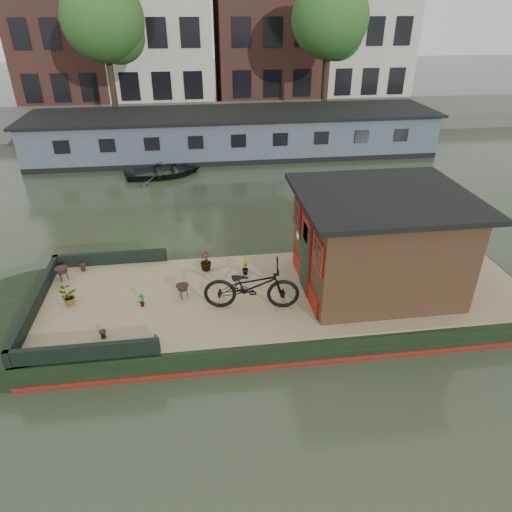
{
  "coord_description": "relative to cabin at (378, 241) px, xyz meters",
  "views": [
    {
      "loc": [
        -2.02,
        -9.27,
        6.89
      ],
      "look_at": [
        -0.71,
        0.5,
        1.39
      ],
      "focal_mm": 32.0,
      "sensor_mm": 36.0,
      "label": 1
    }
  ],
  "objects": [
    {
      "name": "potted_plant_a",
      "position": [
        -5.69,
        -0.23,
        -1.05
      ],
      "size": [
        0.2,
        0.22,
        0.35
      ],
      "primitive_type": "imported",
      "rotation": [
        0.0,
        0.0,
        1.04
      ],
      "color": "brown",
      "rests_on": "houseboat_deck"
    },
    {
      "name": "potted_plant_c",
      "position": [
        -7.4,
        0.07,
        -1.01
      ],
      "size": [
        0.41,
        0.36,
        0.45
      ],
      "primitive_type": "imported",
      "rotation": [
        0.0,
        0.0,
        3.12
      ],
      "color": "#B16833",
      "rests_on": "houseboat_deck"
    },
    {
      "name": "bollard_port",
      "position": [
        -7.38,
        1.63,
        -1.13
      ],
      "size": [
        0.18,
        0.18,
        0.2
      ],
      "primitive_type": "cylinder",
      "color": "black",
      "rests_on": "houseboat_deck"
    },
    {
      "name": "tree_left",
      "position": [
        -8.54,
        19.07,
        4.02
      ],
      "size": [
        4.4,
        4.4,
        7.4
      ],
      "color": "#332316",
      "rests_on": "quay"
    },
    {
      "name": "potted_plant_b",
      "position": [
        -3.13,
        0.9,
        -1.04
      ],
      "size": [
        0.19,
        0.23,
        0.37
      ],
      "primitive_type": "imported",
      "rotation": [
        0.0,
        0.0,
        1.71
      ],
      "color": "maroon",
      "rests_on": "houseboat_deck"
    },
    {
      "name": "far_houseboat",
      "position": [
        -2.19,
        14.0,
        -0.91
      ],
      "size": [
        20.4,
        4.4,
        2.11
      ],
      "color": "#454D5C",
      "rests_on": "ground"
    },
    {
      "name": "brazier_front",
      "position": [
        -4.74,
        0.02,
        -1.05
      ],
      "size": [
        0.39,
        0.39,
        0.35
      ],
      "primitive_type": null,
      "rotation": [
        0.0,
        0.0,
        -0.25
      ],
      "color": "black",
      "rests_on": "houseboat_deck"
    },
    {
      "name": "brazier_rear",
      "position": [
        -7.79,
        1.21,
        -1.04
      ],
      "size": [
        0.4,
        0.4,
        0.37
      ],
      "primitive_type": null,
      "rotation": [
        0.0,
        0.0,
        -0.19
      ],
      "color": "black",
      "rests_on": "houseboat_deck"
    },
    {
      "name": "bollard_stbd",
      "position": [
        -6.41,
        -1.29,
        -1.14
      ],
      "size": [
        0.15,
        0.15,
        0.18
      ],
      "primitive_type": "cylinder",
      "color": "black",
      "rests_on": "houseboat_deck"
    },
    {
      "name": "dinghy",
      "position": [
        -5.72,
        10.94,
        -1.53
      ],
      "size": [
        3.8,
        3.03,
        0.71
      ],
      "primitive_type": "imported",
      "rotation": [
        0.0,
        0.0,
        1.76
      ],
      "color": "black",
      "rests_on": "ground"
    },
    {
      "name": "potted_plant_d",
      "position": [
        -4.14,
        1.25,
        -0.96
      ],
      "size": [
        0.4,
        0.4,
        0.53
      ],
      "primitive_type": "imported",
      "rotation": [
        0.0,
        0.0,
        5.21
      ],
      "color": "brown",
      "rests_on": "houseboat_deck"
    },
    {
      "name": "houseboat_hull",
      "position": [
        -3.52,
        0.0,
        -1.6
      ],
      "size": [
        14.01,
        4.02,
        0.6
      ],
      "color": "black",
      "rests_on": "ground"
    },
    {
      "name": "bicycle",
      "position": [
        -3.15,
        -0.58,
        -0.65
      ],
      "size": [
        2.28,
        1.05,
        1.16
      ],
      "primitive_type": "imported",
      "rotation": [
        0.0,
        0.0,
        1.44
      ],
      "color": "black",
      "rests_on": "houseboat_deck"
    },
    {
      "name": "houseboat_deck",
      "position": [
        -2.19,
        0.0,
        -1.25
      ],
      "size": [
        11.8,
        3.8,
        0.05
      ],
      "primitive_type": "cube",
      "color": "#98815E",
      "rests_on": "houseboat_hull"
    },
    {
      "name": "quay",
      "position": [
        -2.19,
        20.5,
        -1.43
      ],
      "size": [
        60.0,
        6.0,
        0.9
      ],
      "primitive_type": "cube",
      "color": "#47443F",
      "rests_on": "ground"
    },
    {
      "name": "tree_right",
      "position": [
        3.96,
        19.07,
        4.02
      ],
      "size": [
        4.4,
        4.4,
        7.4
      ],
      "color": "#332316",
      "rests_on": "quay"
    },
    {
      "name": "bow_bulwark",
      "position": [
        -7.25,
        0.0,
        -1.05
      ],
      "size": [
        3.0,
        4.0,
        0.35
      ],
      "color": "black",
      "rests_on": "houseboat_deck"
    },
    {
      "name": "ground",
      "position": [
        -2.19,
        0.0,
        -1.88
      ],
      "size": [
        120.0,
        120.0,
        0.0
      ],
      "primitive_type": "plane",
      "color": "#24301E",
      "rests_on": "ground"
    },
    {
      "name": "cabin",
      "position": [
        0.0,
        0.0,
        0.0
      ],
      "size": [
        4.0,
        3.5,
        2.42
      ],
      "color": "#341D14",
      "rests_on": "houseboat_deck"
    },
    {
      "name": "potted_plant_e",
      "position": [
        -5.28,
        -1.7,
        -1.08
      ],
      "size": [
        0.16,
        0.19,
        0.31
      ],
      "primitive_type": "imported",
      "rotation": [
        0.0,
        0.0,
        1.22
      ],
      "color": "#A35F30",
      "rests_on": "houseboat_deck"
    }
  ]
}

